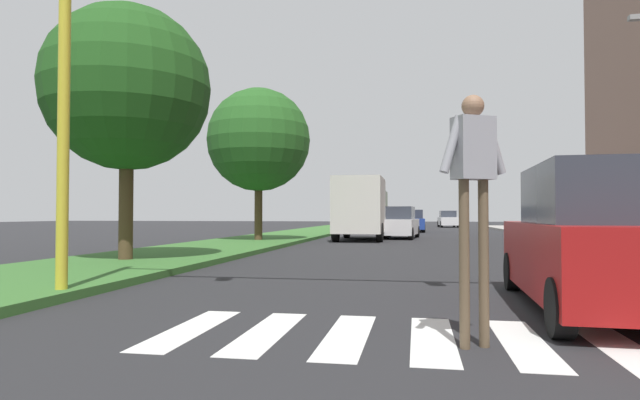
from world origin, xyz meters
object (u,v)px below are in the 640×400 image
object	(u,v)px
tree_far	(259,140)
sedan_distant	(411,222)
tree_mid	(127,88)
pedestrian_performer	(473,178)
suv_crossing	(599,242)
sedan_far_horizon	(448,220)
traffic_light_gantry	(196,13)
sedan_midblock	(399,224)
truck_box_delivery	(362,208)

from	to	relation	value
tree_far	sedan_distant	size ratio (longest dim) A/B	1.56
tree_mid	sedan_distant	xyz separation A→B (m)	(7.03, 27.67, -3.82)
pedestrian_performer	suv_crossing	xyz separation A→B (m)	(1.87, 2.31, -0.73)
tree_far	sedan_distant	xyz separation A→B (m)	(6.73, 16.89, -3.94)
sedan_distant	sedan_far_horizon	size ratio (longest dim) A/B	0.99
tree_mid	traffic_light_gantry	bearing A→B (deg)	-51.58
sedan_midblock	sedan_distant	world-z (taller)	sedan_midblock
traffic_light_gantry	sedan_distant	world-z (taller)	traffic_light_gantry
tree_far	pedestrian_performer	world-z (taller)	tree_far
suv_crossing	sedan_midblock	distance (m)	21.67
sedan_midblock	pedestrian_performer	bearing A→B (deg)	-86.45
tree_mid	sedan_distant	size ratio (longest dim) A/B	1.48
tree_far	pedestrian_performer	size ratio (longest dim) A/B	2.78
suv_crossing	truck_box_delivery	xyz separation A→B (m)	(-5.17, 19.36, 0.70)
tree_far	sedan_distant	bearing A→B (deg)	68.26
suv_crossing	truck_box_delivery	bearing A→B (deg)	104.96
pedestrian_performer	sedan_far_horizon	world-z (taller)	pedestrian_performer
tree_far	sedan_midblock	size ratio (longest dim) A/B	1.63
traffic_light_gantry	sedan_far_horizon	xyz separation A→B (m)	(6.38, 48.15, -3.53)
tree_far	traffic_light_gantry	size ratio (longest dim) A/B	0.90
tree_far	truck_box_delivery	distance (m)	6.46
tree_far	sedan_midblock	bearing A→B (deg)	42.71
tree_far	traffic_light_gantry	bearing A→B (deg)	-76.42
tree_far	traffic_light_gantry	world-z (taller)	tree_far
tree_mid	tree_far	world-z (taller)	tree_far
suv_crossing	truck_box_delivery	world-z (taller)	truck_box_delivery
sedan_distant	sedan_midblock	bearing A→B (deg)	-92.83
traffic_light_gantry	truck_box_delivery	xyz separation A→B (m)	(0.47, 19.70, -2.68)
tree_mid	pedestrian_performer	distance (m)	11.14
tree_mid	tree_far	size ratio (longest dim) A/B	0.95
traffic_light_gantry	tree_mid	bearing A→B (deg)	128.42
pedestrian_performer	tree_far	bearing A→B (deg)	113.01
traffic_light_gantry	suv_crossing	xyz separation A→B (m)	(5.64, 0.34, -3.38)
sedan_midblock	sedan_far_horizon	world-z (taller)	sedan_midblock
tree_mid	tree_far	xyz separation A→B (m)	(0.30, 10.78, 0.13)
sedan_far_horizon	sedan_distant	bearing A→B (deg)	-103.02
traffic_light_gantry	sedan_midblock	distance (m)	22.15
tree_mid	sedan_distant	bearing A→B (deg)	75.75
sedan_midblock	traffic_light_gantry	bearing A→B (deg)	-96.05
sedan_distant	tree_mid	bearing A→B (deg)	-104.25
pedestrian_performer	sedan_midblock	size ratio (longest dim) A/B	0.58
sedan_far_horizon	suv_crossing	bearing A→B (deg)	-90.88
tree_far	pedestrian_performer	xyz separation A→B (m)	(7.65, -18.02, -3.05)
sedan_midblock	truck_box_delivery	xyz separation A→B (m)	(-1.83, -2.04, 0.84)
traffic_light_gantry	pedestrian_performer	world-z (taller)	traffic_light_gantry
traffic_light_gantry	truck_box_delivery	bearing A→B (deg)	88.63
traffic_light_gantry	suv_crossing	distance (m)	6.59
traffic_light_gantry	sedan_midblock	size ratio (longest dim) A/B	1.80
suv_crossing	sedan_distant	xyz separation A→B (m)	(-2.79, 32.59, -0.17)
tree_far	traffic_light_gantry	xyz separation A→B (m)	(3.88, -16.04, -0.40)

